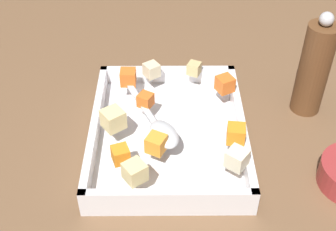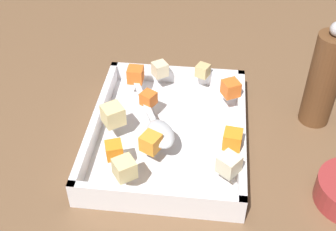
% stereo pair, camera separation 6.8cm
% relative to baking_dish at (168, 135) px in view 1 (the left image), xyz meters
% --- Properties ---
extents(ground_plane, '(4.00, 4.00, 0.00)m').
position_rel_baking_dish_xyz_m(ground_plane, '(0.02, -0.02, -0.01)').
color(ground_plane, brown).
extents(baking_dish, '(0.32, 0.26, 0.05)m').
position_rel_baking_dish_xyz_m(baking_dish, '(0.00, 0.00, 0.00)').
color(baking_dish, silver).
rests_on(baking_dish, ground_plane).
extents(carrot_chunk_corner_nw, '(0.03, 0.03, 0.03)m').
position_rel_baking_dish_xyz_m(carrot_chunk_corner_nw, '(0.10, 0.07, 0.05)').
color(carrot_chunk_corner_nw, orange).
rests_on(carrot_chunk_corner_nw, baking_dish).
extents(carrot_chunk_back_center, '(0.04, 0.04, 0.03)m').
position_rel_baking_dish_xyz_m(carrot_chunk_back_center, '(0.08, -0.10, 0.05)').
color(carrot_chunk_back_center, orange).
rests_on(carrot_chunk_back_center, baking_dish).
extents(carrot_chunk_near_right, '(0.03, 0.03, 0.02)m').
position_rel_baking_dish_xyz_m(carrot_chunk_near_right, '(0.04, 0.04, 0.04)').
color(carrot_chunk_near_right, orange).
rests_on(carrot_chunk_near_right, baking_dish).
extents(carrot_chunk_center, '(0.04, 0.04, 0.03)m').
position_rel_baking_dish_xyz_m(carrot_chunk_center, '(-0.07, 0.02, 0.05)').
color(carrot_chunk_center, orange).
rests_on(carrot_chunk_center, baking_dish).
extents(carrot_chunk_far_left, '(0.03, 0.03, 0.02)m').
position_rel_baking_dish_xyz_m(carrot_chunk_far_left, '(-0.09, 0.07, 0.05)').
color(carrot_chunk_far_left, orange).
rests_on(carrot_chunk_far_left, baking_dish).
extents(carrot_chunk_corner_se, '(0.03, 0.03, 0.03)m').
position_rel_baking_dish_xyz_m(carrot_chunk_corner_se, '(-0.05, -0.11, 0.05)').
color(carrot_chunk_corner_se, orange).
rests_on(carrot_chunk_corner_se, baking_dish).
extents(potato_chunk_near_left, '(0.03, 0.03, 0.02)m').
position_rel_baking_dish_xyz_m(potato_chunk_near_left, '(0.13, -0.05, 0.04)').
color(potato_chunk_near_left, tan).
rests_on(potato_chunk_near_left, baking_dish).
extents(potato_chunk_mid_left, '(0.05, 0.05, 0.03)m').
position_rel_baking_dish_xyz_m(potato_chunk_mid_left, '(-0.02, 0.09, 0.05)').
color(potato_chunk_mid_left, '#E0CC89').
rests_on(potato_chunk_mid_left, baking_dish).
extents(potato_chunk_corner_sw, '(0.04, 0.04, 0.03)m').
position_rel_baking_dish_xyz_m(potato_chunk_corner_sw, '(-0.10, -0.10, 0.05)').
color(potato_chunk_corner_sw, beige).
rests_on(potato_chunk_corner_sw, baking_dish).
extents(potato_chunk_corner_ne, '(0.03, 0.03, 0.03)m').
position_rel_baking_dish_xyz_m(potato_chunk_corner_ne, '(0.13, 0.03, 0.05)').
color(potato_chunk_corner_ne, beige).
rests_on(potato_chunk_corner_ne, baking_dish).
extents(potato_chunk_front_center, '(0.04, 0.04, 0.03)m').
position_rel_baking_dish_xyz_m(potato_chunk_front_center, '(-0.13, 0.05, 0.05)').
color(potato_chunk_front_center, '#E0CC89').
rests_on(potato_chunk_front_center, baking_dish).
extents(serving_spoon, '(0.21, 0.11, 0.02)m').
position_rel_baking_dish_xyz_m(serving_spoon, '(-0.03, 0.01, 0.04)').
color(serving_spoon, silver).
rests_on(serving_spoon, baking_dish).
extents(pepper_mill, '(0.05, 0.05, 0.20)m').
position_rel_baking_dish_xyz_m(pepper_mill, '(0.09, -0.26, 0.08)').
color(pepper_mill, brown).
rests_on(pepper_mill, ground_plane).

